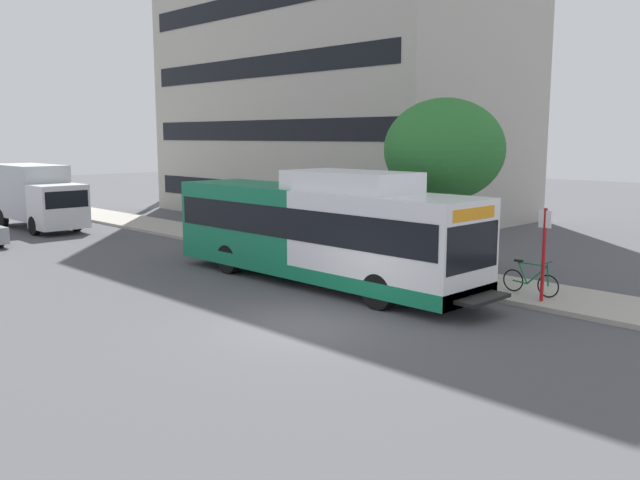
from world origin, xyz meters
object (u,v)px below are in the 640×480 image
object	(u,v)px
bus_stop_sign_pole	(544,248)
bicycle_parked	(531,280)
transit_bus	(318,231)
box_truck_background	(36,195)
street_tree_near_stop	(444,150)

from	to	relation	value
bus_stop_sign_pole	bicycle_parked	world-z (taller)	bus_stop_sign_pole
transit_bus	bicycle_parked	world-z (taller)	transit_bus
transit_bus	bicycle_parked	bearing A→B (deg)	-63.37
box_truck_background	bus_stop_sign_pole	bearing A→B (deg)	-81.69
bus_stop_sign_pole	bicycle_parked	size ratio (longest dim) A/B	1.48
bus_stop_sign_pole	transit_bus	bearing A→B (deg)	110.59
transit_bus	street_tree_near_stop	xyz separation A→B (m)	(3.99, -1.92, 2.53)
transit_bus	street_tree_near_stop	world-z (taller)	street_tree_near_stop
bicycle_parked	street_tree_near_stop	size ratio (longest dim) A/B	0.30
bicycle_parked	box_truck_background	bearing A→B (deg)	99.63
transit_bus	bus_stop_sign_pole	xyz separation A→B (m)	(2.42, -6.43, -0.05)
bicycle_parked	street_tree_near_stop	xyz separation A→B (m)	(1.07, 3.90, 3.67)
bicycle_parked	box_truck_background	world-z (taller)	box_truck_background
bus_stop_sign_pole	box_truck_background	size ratio (longest dim) A/B	0.37
transit_bus	box_truck_background	xyz separation A→B (m)	(-1.34, 19.26, 0.04)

